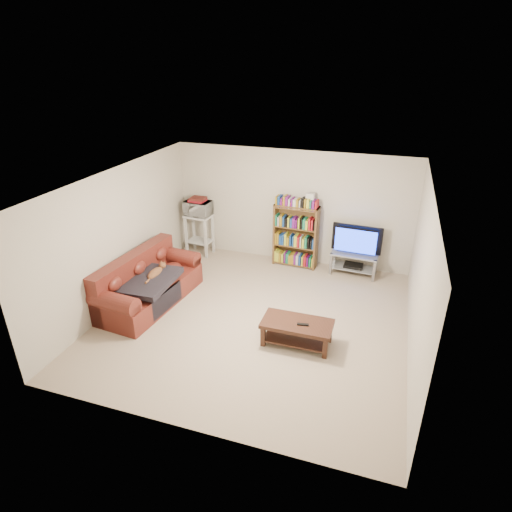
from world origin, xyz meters
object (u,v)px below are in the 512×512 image
at_px(sofa, 147,286).
at_px(bookshelf, 296,235).
at_px(tv_stand, 354,260).
at_px(coffee_table, 297,329).

xyz_separation_m(sofa, bookshelf, (2.20, 2.30, 0.37)).
distance_m(sofa, tv_stand, 4.11).
bearing_deg(sofa, tv_stand, 38.99).
bearing_deg(sofa, bookshelf, 52.03).
height_order(sofa, tv_stand, sofa).
distance_m(tv_stand, bookshelf, 1.30).
bearing_deg(bookshelf, coffee_table, -72.50).
distance_m(coffee_table, tv_stand, 2.71).
height_order(sofa, coffee_table, sofa).
relative_size(tv_stand, bookshelf, 0.71).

